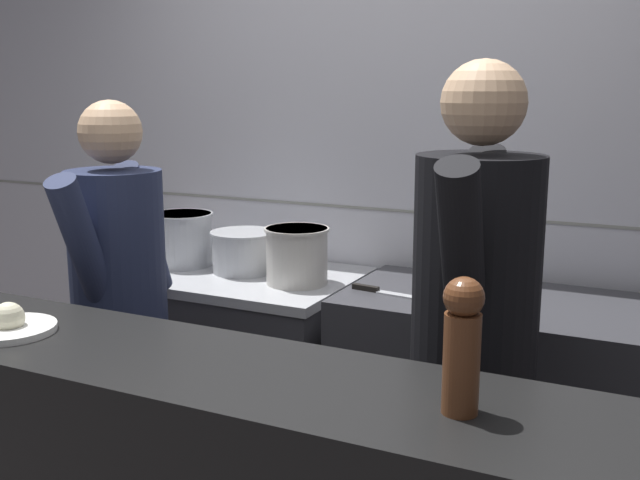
{
  "coord_description": "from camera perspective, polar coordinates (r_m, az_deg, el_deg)",
  "views": [
    {
      "loc": [
        1.18,
        -1.55,
        1.68
      ],
      "look_at": [
        0.04,
        0.78,
        1.15
      ],
      "focal_mm": 42.0,
      "sensor_mm": 36.0,
      "label": 1
    }
  ],
  "objects": [
    {
      "name": "braising_pot",
      "position": [
        3.07,
        -1.77,
        -1.1
      ],
      "size": [
        0.27,
        0.27,
        0.23
      ],
      "color": "beige",
      "rests_on": "oven_range"
    },
    {
      "name": "plated_dish_main",
      "position": [
        2.14,
        -22.62,
        -6.01
      ],
      "size": [
        0.24,
        0.24,
        0.08
      ],
      "color": "white",
      "rests_on": "pass_counter"
    },
    {
      "name": "mixing_bowl_steel",
      "position": [
        2.85,
        9.83,
        -3.27
      ],
      "size": [
        0.22,
        0.22,
        0.1
      ],
      "color": "#B7BABF",
      "rests_on": "prep_counter"
    },
    {
      "name": "prep_counter",
      "position": [
        3.0,
        14.27,
        -12.97
      ],
      "size": [
        1.28,
        0.65,
        0.91
      ],
      "color": "#38383D",
      "rests_on": "ground_plane"
    },
    {
      "name": "pepper_mill",
      "position": [
        1.49,
        10.78,
        -7.69
      ],
      "size": [
        0.08,
        0.08,
        0.28
      ],
      "color": "brown",
      "rests_on": "pass_counter"
    },
    {
      "name": "oven_range",
      "position": [
        3.42,
        -6.08,
        -9.69
      ],
      "size": [
        1.03,
        0.71,
        0.89
      ],
      "color": "#38383D",
      "rests_on": "ground_plane"
    },
    {
      "name": "chef_head_cook",
      "position": [
        2.76,
        -14.99,
        -4.98
      ],
      "size": [
        0.39,
        0.72,
        1.64
      ],
      "rotation": [
        0.0,
        0.0,
        0.2
      ],
      "color": "black",
      "rests_on": "ground_plane"
    },
    {
      "name": "chefs_knife",
      "position": [
        2.85,
        5.36,
        -4.02
      ],
      "size": [
        0.4,
        0.08,
        0.02
      ],
      "color": "#B7BABF",
      "rests_on": "prep_counter"
    },
    {
      "name": "chef_sous",
      "position": [
        2.2,
        11.63,
        -7.37
      ],
      "size": [
        0.38,
        0.77,
        1.76
      ],
      "rotation": [
        0.0,
        0.0,
        0.08
      ],
      "color": "black",
      "rests_on": "ground_plane"
    },
    {
      "name": "stock_pot",
      "position": [
        3.45,
        -10.47,
        0.16
      ],
      "size": [
        0.29,
        0.29,
        0.24
      ],
      "color": "#B7BABF",
      "rests_on": "oven_range"
    },
    {
      "name": "wall_back_tiled",
      "position": [
        3.33,
        5.13,
        4.94
      ],
      "size": [
        8.0,
        0.06,
        2.6
      ],
      "color": "silver",
      "rests_on": "ground_plane"
    },
    {
      "name": "sauce_pot",
      "position": [
        3.28,
        -5.85,
        -0.79
      ],
      "size": [
        0.29,
        0.29,
        0.18
      ],
      "color": "#B7BABF",
      "rests_on": "oven_range"
    }
  ]
}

